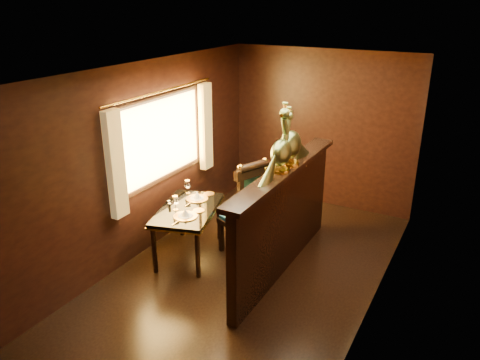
{
  "coord_description": "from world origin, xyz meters",
  "views": [
    {
      "loc": [
        2.31,
        -4.45,
        3.22
      ],
      "look_at": [
        -0.29,
        0.31,
        1.08
      ],
      "focal_mm": 35.0,
      "sensor_mm": 36.0,
      "label": 1
    }
  ],
  "objects": [
    {
      "name": "chair_right",
      "position": [
        -0.13,
        0.68,
        0.65
      ],
      "size": [
        0.48,
        0.5,
        1.25
      ],
      "rotation": [
        0.0,
        0.0,
        0.07
      ],
      "color": "black",
      "rests_on": "ground"
    },
    {
      "name": "peacock_right",
      "position": [
        0.33,
        0.41,
        1.76
      ],
      "size": [
        0.25,
        0.67,
        0.79
      ],
      "primitive_type": null,
      "color": "#1C543F",
      "rests_on": "partition"
    },
    {
      "name": "peacock_left",
      "position": [
        0.33,
        0.15,
        1.72
      ],
      "size": [
        0.23,
        0.61,
        0.72
      ],
      "primitive_type": null,
      "color": "#1C543F",
      "rests_on": "partition"
    },
    {
      "name": "partition",
      "position": [
        0.32,
        0.3,
        0.71
      ],
      "size": [
        0.26,
        2.7,
        1.36
      ],
      "color": "black",
      "rests_on": "ground"
    },
    {
      "name": "room_shell",
      "position": [
        -0.09,
        0.02,
        1.58
      ],
      "size": [
        3.04,
        5.04,
        2.52
      ],
      "color": "black",
      "rests_on": "ground"
    },
    {
      "name": "ground",
      "position": [
        0.0,
        0.0,
        0.0
      ],
      "size": [
        5.0,
        5.0,
        0.0
      ],
      "primitive_type": "plane",
      "color": "black",
      "rests_on": "ground"
    },
    {
      "name": "chair_left",
      "position": [
        -0.2,
        0.37,
        0.71
      ],
      "size": [
        0.64,
        0.65,
        1.36
      ],
      "rotation": [
        0.0,
        0.0,
        -0.38
      ],
      "color": "black",
      "rests_on": "ground"
    },
    {
      "name": "dining_table",
      "position": [
        -0.91,
        0.03,
        0.61
      ],
      "size": [
        0.99,
        1.3,
        0.88
      ],
      "rotation": [
        0.0,
        0.0,
        0.28
      ],
      "color": "black",
      "rests_on": "ground"
    }
  ]
}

